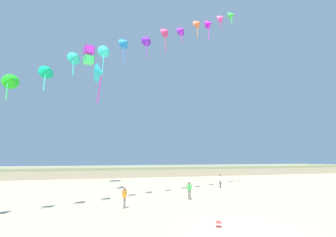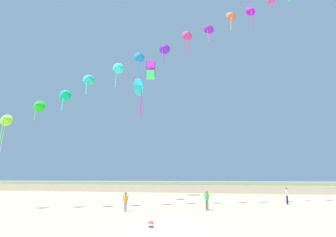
% 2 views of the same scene
% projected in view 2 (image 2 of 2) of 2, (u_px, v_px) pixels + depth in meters
% --- Properties ---
extents(ground_plane, '(240.00, 240.00, 0.00)m').
position_uv_depth(ground_plane, '(166.00, 231.00, 15.87)').
color(ground_plane, tan).
extents(dune_ridge, '(120.00, 13.24, 1.95)m').
position_uv_depth(dune_ridge, '(223.00, 187.00, 58.66)').
color(dune_ridge, tan).
rests_on(dune_ridge, ground).
extents(person_near_left, '(0.36, 0.58, 1.74)m').
position_uv_depth(person_near_left, '(287.00, 194.00, 31.65)').
color(person_near_left, black).
rests_on(person_near_left, ground).
extents(person_near_right, '(0.54, 0.34, 1.64)m').
position_uv_depth(person_near_right, '(207.00, 199.00, 25.84)').
color(person_near_right, '#726656').
rests_on(person_near_right, ground).
extents(person_mid_center, '(0.47, 0.40, 1.57)m').
position_uv_depth(person_mid_center, '(125.00, 200.00, 24.94)').
color(person_mid_center, gray).
rests_on(person_mid_center, ground).
extents(kite_banner_string, '(27.63, 12.43, 24.27)m').
position_uv_depth(kite_banner_string, '(165.00, 46.00, 30.38)').
color(kite_banner_string, '#A4F03B').
extents(large_kite_low_lead, '(1.61, 1.61, 2.57)m').
position_uv_depth(large_kite_low_lead, '(151.00, 70.00, 45.46)').
color(large_kite_low_lead, '#37E766').
extents(large_kite_mid_trail, '(1.53, 2.36, 4.62)m').
position_uv_depth(large_kite_mid_trail, '(141.00, 87.00, 36.37)').
color(large_kite_mid_trail, '#2EDBD7').
extents(beach_ball, '(0.36, 0.36, 0.36)m').
position_uv_depth(beach_ball, '(151.00, 224.00, 16.98)').
color(beach_ball, red).
rests_on(beach_ball, ground).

